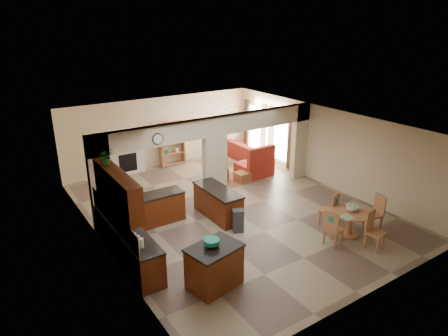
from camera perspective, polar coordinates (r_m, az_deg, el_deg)
floor at (r=12.62m, az=1.17°, el=-6.05°), size 10.00×10.00×0.00m
ceiling at (r=11.64m, az=1.27°, el=6.38°), size 10.00×10.00×0.00m
wall_back at (r=16.23m, az=-8.90°, el=5.10°), size 8.00×0.00×8.00m
wall_front at (r=8.82m, az=20.29°, el=-9.65°), size 8.00×0.00×8.00m
wall_left at (r=10.49m, az=-17.13°, el=-4.32°), size 0.00×10.00×10.00m
wall_right at (r=14.59m, az=14.27°, el=2.96°), size 0.00×10.00×10.00m
partition_left_pier at (r=11.45m, az=-17.19°, el=-2.20°), size 0.60×0.25×2.80m
partition_center_pier at (r=12.95m, az=-1.30°, el=-0.03°), size 0.80×0.25×2.20m
partition_right_pier at (r=15.05m, az=10.72°, el=3.77°), size 0.60×0.25×2.80m
partition_header at (r=12.53m, az=-1.36°, el=5.98°), size 8.00×0.25×0.60m
kitchen_counter at (r=10.88m, az=-12.48°, el=-8.43°), size 2.52×3.29×1.48m
upper_cabinets at (r=9.62m, az=-15.02°, el=-2.99°), size 0.35×2.40×0.90m
peninsula at (r=12.04m, az=-0.87°, el=-5.00°), size 0.70×1.85×0.91m
wall_clock at (r=11.51m, az=-9.43°, el=4.13°), size 0.34×0.03×0.34m
rug at (r=14.82m, az=0.39°, el=-1.86°), size 1.60×1.30×0.01m
fireplace at (r=15.74m, az=-13.76°, el=1.27°), size 1.60×0.35×1.20m
shelving_unit at (r=16.35m, az=-7.43°, el=3.47°), size 1.00×0.32×1.80m
window_a at (r=16.19m, az=8.19°, el=4.37°), size 0.02×0.90×1.90m
window_b at (r=17.44m, az=4.50°, el=5.69°), size 0.02×0.90×1.90m
glazed_door at (r=16.85m, az=6.26°, el=4.56°), size 0.02×0.70×2.10m
drape_a_left at (r=15.74m, az=9.52°, el=3.82°), size 0.10×0.28×2.30m
drape_a_right at (r=16.60m, az=6.72°, el=4.84°), size 0.10×0.28×2.30m
drape_b_left at (r=16.97m, az=5.64°, el=5.23°), size 0.10×0.28×2.30m
drape_b_right at (r=17.88m, az=3.22°, el=6.09°), size 0.10×0.28×2.30m
ceiling_fan at (r=14.94m, az=-0.57°, el=8.60°), size 1.00×1.00×0.10m
kitchen_island at (r=9.10m, az=-1.39°, el=-13.87°), size 1.30×1.04×1.00m
teal_bowl at (r=8.81m, az=-1.78°, el=-10.62°), size 0.35×0.35×0.17m
trash_can at (r=11.30m, az=2.00°, el=-7.65°), size 0.37×0.34×0.62m
dining_table at (r=11.56m, az=17.58°, el=-7.04°), size 1.05×1.05×0.72m
fruit_bowl at (r=11.50m, az=17.82°, el=-5.45°), size 0.31×0.31×0.17m
sofa at (r=17.06m, az=3.26°, el=2.47°), size 2.56×1.03×0.74m
chaise at (r=15.36m, az=4.31°, el=-0.12°), size 1.25×1.03×0.49m
armchair at (r=14.50m, az=-1.13°, el=-1.00°), size 0.74×0.76×0.65m
ottoman at (r=14.74m, az=2.65°, el=-1.28°), size 0.51×0.51×0.35m
plant at (r=9.93m, az=-16.49°, el=1.61°), size 0.39×0.35×0.39m
chair_north at (r=11.90m, az=15.10°, el=-5.57°), size 0.52×0.52×1.02m
chair_east at (r=12.13m, az=20.89°, el=-5.75°), size 0.51×0.51×1.02m
chair_south at (r=11.15m, az=20.52°, el=-8.07°), size 0.48×0.48×1.02m
chair_west at (r=10.90m, az=15.25°, el=-8.12°), size 0.51×0.51×1.02m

